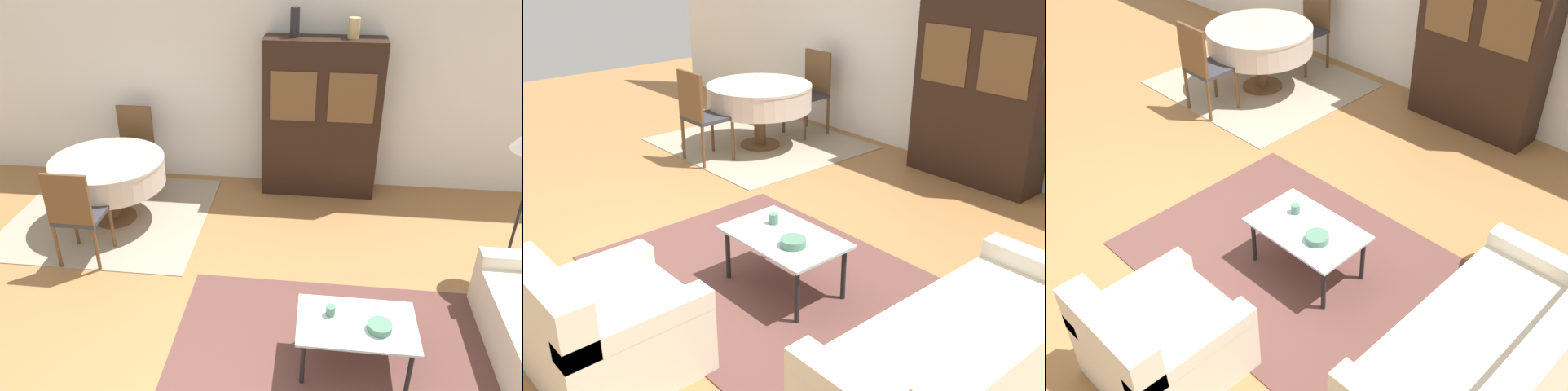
{
  "view_description": "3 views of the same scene",
  "coord_description": "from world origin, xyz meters",
  "views": [
    {
      "loc": [
        0.65,
        -2.48,
        3.09
      ],
      "look_at": [
        0.2,
        1.4,
        0.95
      ],
      "focal_mm": 35.0,
      "sensor_mm": 36.0,
      "label": 1
    },
    {
      "loc": [
        3.95,
        -2.09,
        2.43
      ],
      "look_at": [
        1.03,
        0.45,
        0.75
      ],
      "focal_mm": 42.0,
      "sensor_mm": 36.0,
      "label": 2
    },
    {
      "loc": [
        3.55,
        -2.12,
        3.46
      ],
      "look_at": [
        1.03,
        0.45,
        0.75
      ],
      "focal_mm": 42.0,
      "sensor_mm": 36.0,
      "label": 3
    }
  ],
  "objects": [
    {
      "name": "cup",
      "position": [
        0.84,
        0.51,
        0.48
      ],
      "size": [
        0.07,
        0.07,
        0.08
      ],
      "color": "#4C7A60",
      "rests_on": "coffee_table"
    },
    {
      "name": "coffee_table",
      "position": [
        1.03,
        0.45,
        0.39
      ],
      "size": [
        0.89,
        0.56,
        0.43
      ],
      "color": "black",
      "rests_on": "area_rug"
    },
    {
      "name": "dining_rug",
      "position": [
        -1.69,
        2.41,
        0.01
      ],
      "size": [
        2.23,
        2.06,
        0.01
      ],
      "color": "gray",
      "rests_on": "ground_plane"
    },
    {
      "name": "dining_chair_far",
      "position": [
        -1.62,
        3.21,
        0.6
      ],
      "size": [
        0.44,
        0.44,
        1.04
      ],
      "rotation": [
        0.0,
        0.0,
        3.14
      ],
      "color": "brown",
      "rests_on": "dining_rug"
    },
    {
      "name": "dining_chair_near",
      "position": [
        -1.62,
        1.51,
        0.6
      ],
      "size": [
        0.44,
        0.44,
        1.04
      ],
      "color": "brown",
      "rests_on": "dining_rug"
    },
    {
      "name": "vase_tall",
      "position": [
        0.35,
        3.37,
        2.08
      ],
      "size": [
        0.11,
        0.11,
        0.32
      ],
      "color": "#232328",
      "rests_on": "display_cabinet"
    },
    {
      "name": "bowl",
      "position": [
        1.19,
        0.39,
        0.47
      ],
      "size": [
        0.18,
        0.18,
        0.06
      ],
      "color": "#4C7A60",
      "rests_on": "coffee_table"
    },
    {
      "name": "vase_short",
      "position": [
        1.0,
        3.37,
        2.03
      ],
      "size": [
        0.13,
        0.13,
        0.22
      ],
      "color": "tan",
      "rests_on": "display_cabinet"
    },
    {
      "name": "dining_table",
      "position": [
        -1.62,
        2.36,
        0.61
      ],
      "size": [
        1.25,
        1.25,
        0.76
      ],
      "color": "brown",
      "rests_on": "dining_rug"
    },
    {
      "name": "wall_back",
      "position": [
        0.0,
        3.63,
        1.35
      ],
      "size": [
        10.0,
        0.06,
        2.7
      ],
      "color": "white",
      "rests_on": "ground_plane"
    },
    {
      "name": "area_rug",
      "position": [
        0.92,
        0.44,
        0.01
      ],
      "size": [
        2.7,
        1.98,
        0.01
      ],
      "color": "brown",
      "rests_on": "ground_plane"
    },
    {
      "name": "display_cabinet",
      "position": [
        0.7,
        3.37,
        0.96
      ],
      "size": [
        1.39,
        0.42,
        1.91
      ],
      "color": "black",
      "rests_on": "ground_plane"
    }
  ]
}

